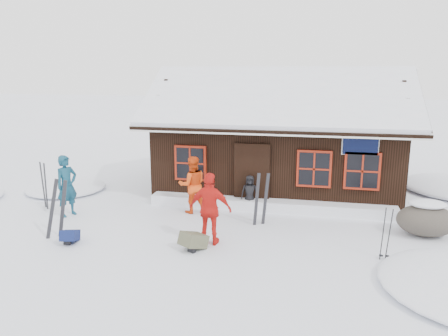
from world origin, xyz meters
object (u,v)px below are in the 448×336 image
(skier_orange_left, at_px, (192,185))
(ski_pair_left, at_px, (57,209))
(skier_crouched, at_px, (250,193))
(skier_orange_right, at_px, (210,209))
(boulder, at_px, (426,219))
(ski_poles, at_px, (386,235))
(backpack_blue, at_px, (70,238))
(skier_teal, at_px, (67,186))
(backpack_olive, at_px, (193,243))

(skier_orange_left, xyz_separation_m, ski_pair_left, (-2.83, -2.73, -0.11))
(skier_crouched, distance_m, ski_pair_left, 5.61)
(skier_orange_right, xyz_separation_m, boulder, (5.40, 1.76, -0.47))
(skier_crouched, relative_size, ski_pair_left, 0.68)
(ski_pair_left, relative_size, ski_poles, 1.27)
(skier_orange_left, height_order, skier_orange_right, skier_orange_right)
(skier_orange_left, xyz_separation_m, ski_poles, (5.29, -2.34, -0.28))
(boulder, xyz_separation_m, backpack_blue, (-8.88, -2.48, -0.31))
(skier_crouched, distance_m, boulder, 5.03)
(skier_teal, relative_size, ski_pair_left, 1.14)
(skier_teal, bearing_deg, boulder, -62.46)
(ski_pair_left, xyz_separation_m, ski_poles, (8.12, 0.39, -0.17))
(skier_orange_right, distance_m, skier_crouched, 3.02)
(skier_orange_right, bearing_deg, skier_orange_left, -61.41)
(skier_crouched, bearing_deg, backpack_olive, -113.92)
(boulder, height_order, backpack_olive, boulder)
(skier_orange_left, relative_size, ski_poles, 1.37)
(skier_crouched, distance_m, backpack_blue, 5.43)
(skier_orange_right, xyz_separation_m, ski_pair_left, (-3.97, -0.41, -0.15))
(skier_orange_right, bearing_deg, skier_crouched, -97.68)
(boulder, bearing_deg, ski_pair_left, -166.92)
(skier_teal, relative_size, skier_crouched, 1.68)
(skier_orange_right, bearing_deg, ski_pair_left, 8.25)
(skier_orange_left, relative_size, boulder, 1.17)
(skier_teal, bearing_deg, ski_pair_left, -131.51)
(skier_orange_left, distance_m, backpack_blue, 3.89)
(boulder, xyz_separation_m, backpack_olive, (-5.72, -2.20, -0.28))
(ski_poles, bearing_deg, backpack_olive, -174.75)
(ski_pair_left, bearing_deg, backpack_blue, -46.48)
(skier_orange_left, height_order, ski_pair_left, skier_orange_left)
(skier_crouched, relative_size, ski_poles, 0.86)
(backpack_olive, bearing_deg, backpack_blue, -142.98)
(skier_orange_right, relative_size, ski_pair_left, 1.13)
(skier_crouched, distance_m, ski_poles, 4.69)
(skier_teal, bearing_deg, backpack_blue, -123.29)
(skier_crouched, bearing_deg, skier_orange_right, -110.00)
(ski_pair_left, bearing_deg, ski_poles, -12.37)
(skier_orange_left, bearing_deg, skier_orange_right, 91.48)
(skier_orange_left, relative_size, ski_pair_left, 1.08)
(skier_teal, height_order, skier_orange_right, skier_teal)
(backpack_blue, distance_m, backpack_olive, 3.17)
(skier_orange_left, height_order, backpack_olive, skier_orange_left)
(skier_orange_left, distance_m, skier_orange_right, 2.58)
(backpack_olive, bearing_deg, skier_teal, -168.90)
(skier_teal, distance_m, skier_crouched, 5.51)
(ski_poles, xyz_separation_m, backpack_blue, (-7.62, -0.69, -0.46))
(skier_orange_left, distance_m, skier_crouched, 1.81)
(ski_pair_left, bearing_deg, skier_orange_right, -9.17)
(skier_crouched, relative_size, backpack_olive, 1.82)
(skier_orange_right, height_order, backpack_blue, skier_orange_right)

